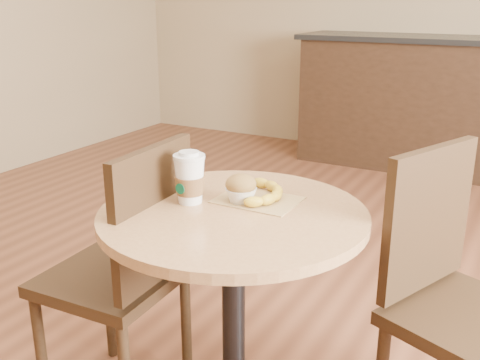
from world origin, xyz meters
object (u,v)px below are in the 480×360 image
(cafe_table, at_px, (233,271))
(chair_left, at_px, (126,269))
(muffin, at_px, (241,188))
(banana, at_px, (262,193))
(chair_right, at_px, (457,298))
(coffee_cup, at_px, (190,180))

(cafe_table, bearing_deg, chair_left, -170.24)
(muffin, bearing_deg, banana, 55.82)
(chair_right, distance_m, banana, 0.63)
(muffin, bearing_deg, chair_right, 15.81)
(chair_left, relative_size, muffin, 9.75)
(cafe_table, distance_m, chair_right, 0.65)
(coffee_cup, distance_m, banana, 0.22)
(chair_left, relative_size, coffee_cup, 5.91)
(coffee_cup, bearing_deg, chair_left, -159.68)
(chair_left, bearing_deg, chair_right, 105.20)
(chair_right, xyz_separation_m, coffee_cup, (-0.74, -0.24, 0.31))
(chair_left, height_order, muffin, chair_left)
(chair_right, bearing_deg, cafe_table, 133.96)
(coffee_cup, height_order, muffin, coffee_cup)
(cafe_table, distance_m, banana, 0.25)
(chair_left, distance_m, muffin, 0.47)
(chair_left, height_order, chair_right, chair_right)
(cafe_table, relative_size, muffin, 8.19)
(chair_left, xyz_separation_m, muffin, (0.35, 0.13, 0.29))
(cafe_table, relative_size, banana, 3.45)
(chair_left, height_order, coffee_cup, chair_left)
(coffee_cup, bearing_deg, banana, 41.07)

